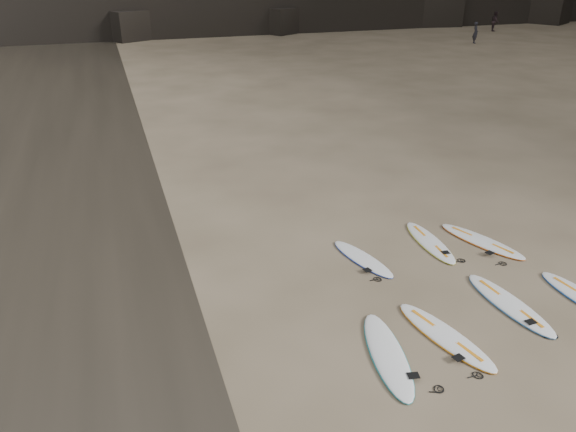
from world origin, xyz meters
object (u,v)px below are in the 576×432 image
surfboard_0 (388,354)px  surfboard_7 (482,241)px  surfboard_6 (430,242)px  person_a (475,33)px  surfboard_5 (363,258)px  surfboard_1 (445,335)px  surfboard_2 (509,304)px  person_b (495,21)px

surfboard_0 → surfboard_7: surfboard_0 is taller
surfboard_0 → surfboard_6: size_ratio=1.08×
surfboard_7 → person_a: person_a is taller
surfboard_5 → person_a: bearing=36.7°
person_a → surfboard_0: bearing=160.1°
surfboard_1 → surfboard_7: size_ratio=1.01×
surfboard_7 → surfboard_2: bearing=-134.0°
surfboard_5 → person_b: person_b is taller
surfboard_6 → person_a: size_ratio=1.44×
surfboard_6 → person_b: bearing=54.6°
surfboard_0 → surfboard_7: size_ratio=1.03×
surfboard_5 → surfboard_6: 2.13m
surfboard_0 → surfboard_2: 3.47m
surfboard_6 → surfboard_7: bearing=-12.8°
surfboard_5 → surfboard_1: bearing=-100.3°
surfboard_2 → surfboard_7: size_ratio=1.03×
surfboard_7 → surfboard_0: bearing=-163.1°
surfboard_2 → person_a: size_ratio=1.55×
surfboard_0 → surfboard_7: (4.62, 3.47, -0.00)m
surfboard_7 → person_b: person_b is taller
person_b → surfboard_1: bearing=174.8°
surfboard_0 → surfboard_1: (1.39, 0.16, -0.00)m
surfboard_0 → surfboard_1: surfboard_0 is taller
surfboard_2 → surfboard_0: bearing=-172.0°
surfboard_6 → surfboard_0: bearing=-127.1°
surfboard_7 → person_b: 46.26m
surfboard_6 → surfboard_5: bearing=-170.2°
surfboard_5 → surfboard_6: (2.11, 0.25, 0.00)m
surfboard_1 → surfboard_5: (-0.26, 3.44, -0.01)m
surfboard_0 → surfboard_1: size_ratio=1.02×
surfboard_5 → person_b: (31.16, 36.92, 0.87)m
surfboard_2 → surfboard_5: 3.67m
surfboard_6 → person_b: size_ratio=1.37×
surfboard_0 → person_b: person_b is taller
surfboard_6 → person_a: 37.98m
surfboard_2 → surfboard_6: 3.14m
surfboard_5 → surfboard_7: 3.48m
surfboard_2 → person_b: person_b is taller
surfboard_0 → surfboard_6: surfboard_0 is taller
surfboard_1 → surfboard_6: surfboard_1 is taller
surfboard_5 → surfboard_7: (3.48, -0.14, 0.01)m
surfboard_5 → person_b: 48.32m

